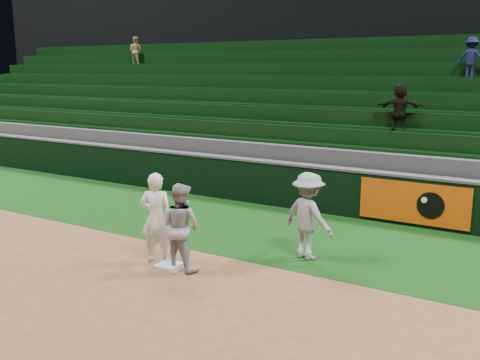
{
  "coord_description": "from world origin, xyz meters",
  "views": [
    {
      "loc": [
        5.87,
        -7.77,
        3.75
      ],
      "look_at": [
        -0.23,
        2.3,
        1.3
      ],
      "focal_mm": 40.0,
      "sensor_mm": 36.0,
      "label": 1
    }
  ],
  "objects_px": {
    "first_base": "(169,266)",
    "base_coach": "(308,216)",
    "baserunner": "(181,227)",
    "first_baseman": "(157,218)"
  },
  "relations": [
    {
      "from": "first_base",
      "to": "baserunner",
      "type": "distance_m",
      "value": 0.82
    },
    {
      "from": "first_baseman",
      "to": "base_coach",
      "type": "relative_size",
      "value": 1.03
    },
    {
      "from": "first_base",
      "to": "baserunner",
      "type": "relative_size",
      "value": 0.27
    },
    {
      "from": "first_base",
      "to": "first_baseman",
      "type": "distance_m",
      "value": 0.98
    },
    {
      "from": "first_baseman",
      "to": "baserunner",
      "type": "bearing_deg",
      "value": 152.69
    },
    {
      "from": "baserunner",
      "to": "base_coach",
      "type": "distance_m",
      "value": 2.54
    },
    {
      "from": "first_base",
      "to": "baserunner",
      "type": "height_order",
      "value": "baserunner"
    },
    {
      "from": "base_coach",
      "to": "first_baseman",
      "type": "bearing_deg",
      "value": 51.58
    },
    {
      "from": "first_base",
      "to": "base_coach",
      "type": "distance_m",
      "value": 2.9
    },
    {
      "from": "first_base",
      "to": "base_coach",
      "type": "xyz_separation_m",
      "value": [
        2.01,
        1.91,
        0.83
      ]
    }
  ]
}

